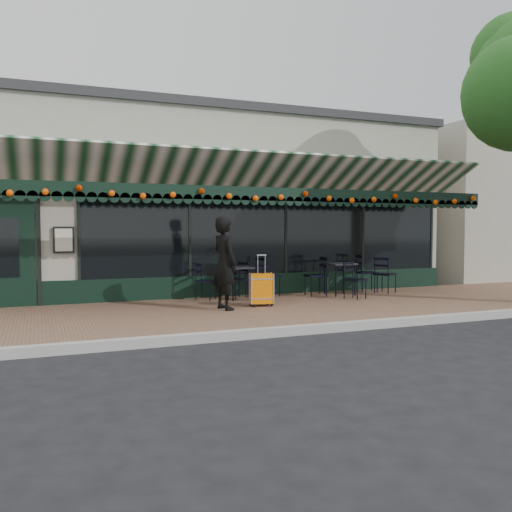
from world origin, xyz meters
name	(u,v)px	position (x,y,z in m)	size (l,w,h in m)	color
ground	(311,333)	(0.00, 0.00, 0.00)	(80.00, 80.00, 0.00)	black
sidewalk	(264,311)	(0.00, 2.00, 0.07)	(18.00, 4.00, 0.15)	brown
curb	(313,329)	(0.00, -0.08, 0.07)	(18.00, 0.16, 0.15)	#9E9E99
restaurant_building	(188,210)	(0.00, 7.84, 2.27)	(12.00, 9.60, 4.50)	#9D9788
neighbor_building_right	(510,211)	(13.00, 8.00, 2.40)	(12.00, 8.00, 4.80)	#ACA897
woman	(225,263)	(-0.82, 2.04, 1.06)	(0.66, 0.44, 1.82)	black
suitcase	(261,289)	(0.02, 2.18, 0.50)	(0.50, 0.35, 1.05)	orange
cafe_table_a	(340,266)	(2.46, 3.19, 0.84)	(0.62, 0.62, 0.77)	black
cafe_table_b	(240,270)	(-0.02, 3.37, 0.81)	(0.59, 0.59, 0.73)	black
chair_a_left	(316,276)	(1.87, 3.30, 0.62)	(0.47, 0.47, 0.93)	black
chair_a_right	(367,273)	(3.43, 3.49, 0.62)	(0.47, 0.47, 0.94)	black
chair_a_front	(355,280)	(2.41, 2.44, 0.57)	(0.42, 0.42, 0.85)	black
chair_a_extra	(385,275)	(3.72, 3.15, 0.60)	(0.45, 0.45, 0.90)	black
chair_b_left	(237,280)	(0.00, 3.55, 0.57)	(0.42, 0.42, 0.83)	black
chair_b_right	(268,276)	(0.78, 3.60, 0.62)	(0.47, 0.47, 0.93)	black
chair_b_front	(257,284)	(0.23, 2.92, 0.53)	(0.38, 0.38, 0.77)	black
chair_solo	(206,281)	(-0.75, 3.55, 0.56)	(0.41, 0.41, 0.82)	black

